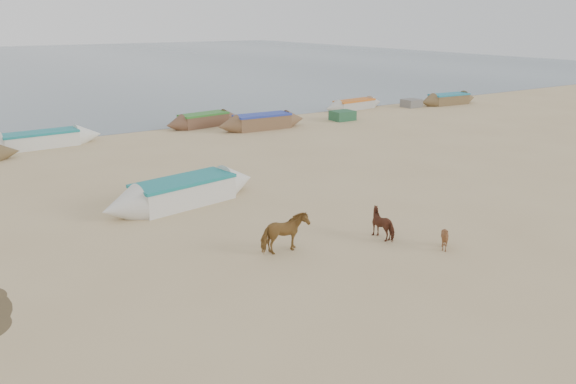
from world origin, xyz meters
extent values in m
plane|color=tan|center=(0.00, 0.00, 0.00)|extent=(140.00, 140.00, 0.00)
imported|color=brown|center=(-1.63, 1.68, 0.61)|extent=(1.46, 0.72, 1.21)
imported|color=brown|center=(2.51, -0.78, 0.38)|extent=(0.71, 0.64, 0.75)
imported|color=#5C2E1E|center=(1.69, 0.98, 0.47)|extent=(1.14, 1.19, 0.94)
sphere|color=red|center=(5.79, 18.82, 0.22)|extent=(0.44, 0.44, 0.44)
cube|color=gray|center=(-6.28, 21.05, 0.28)|extent=(1.20, 1.10, 0.56)
cube|color=#28593A|center=(13.77, 18.46, 0.32)|extent=(1.50, 1.20, 0.64)
cube|color=slate|center=(21.93, 20.17, 0.30)|extent=(1.30, 1.20, 0.60)
camera|label=1|loc=(-9.93, -11.33, 6.70)|focal=35.00mm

